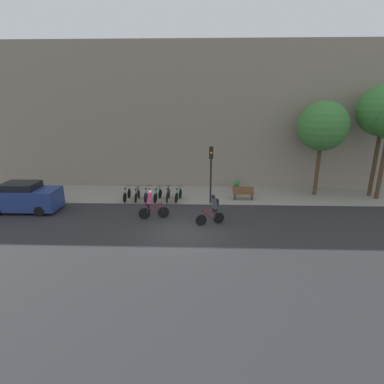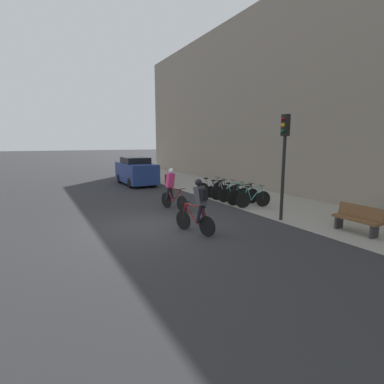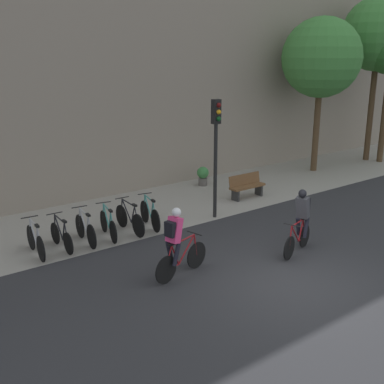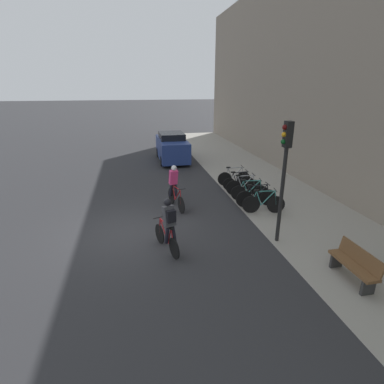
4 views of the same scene
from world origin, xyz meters
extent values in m
plane|color=#2B2B2D|center=(0.00, 0.00, 0.00)|extent=(200.00, 200.00, 0.00)
cube|color=gray|center=(0.00, 6.75, 0.00)|extent=(44.00, 4.50, 0.01)
cube|color=gray|center=(0.00, 9.30, 5.48)|extent=(44.00, 0.60, 10.95)
cylinder|color=black|center=(-1.31, 2.03, 0.34)|extent=(0.68, 0.18, 0.69)
cylinder|color=black|center=(-2.40, 1.78, 0.34)|extent=(0.68, 0.18, 0.69)
cylinder|color=maroon|center=(-1.68, 1.94, 0.63)|extent=(0.60, 0.17, 0.63)
cylinder|color=maroon|center=(-2.08, 1.85, 0.61)|extent=(0.28, 0.10, 0.58)
cylinder|color=maroon|center=(-1.80, 1.92, 0.91)|extent=(0.82, 0.22, 0.07)
cylinder|color=maroon|center=(-2.18, 1.83, 0.34)|extent=(0.44, 0.13, 0.05)
cylinder|color=maroon|center=(-2.30, 1.81, 0.62)|extent=(0.23, 0.08, 0.56)
cylinder|color=maroon|center=(-1.35, 2.02, 0.63)|extent=(0.13, 0.06, 0.59)
cylinder|color=black|center=(-1.39, 2.01, 0.96)|extent=(0.13, 0.46, 0.03)
cube|color=black|center=(-2.20, 1.83, 0.93)|extent=(0.21, 0.12, 0.06)
cube|color=#DB3875|center=(-2.10, 1.85, 1.26)|extent=(0.38, 0.38, 0.63)
sphere|color=silver|center=(-2.02, 1.87, 1.67)|extent=(0.26, 0.26, 0.22)
cylinder|color=black|center=(-2.13, 1.73, 0.69)|extent=(0.29, 0.17, 0.56)
cylinder|color=black|center=(-2.18, 1.95, 0.69)|extent=(0.26, 0.16, 0.56)
cube|color=black|center=(-2.24, 1.82, 1.31)|extent=(0.19, 0.28, 0.36)
cylinder|color=black|center=(0.94, 0.96, 0.32)|extent=(0.62, 0.23, 0.64)
cylinder|color=black|center=(1.93, 1.28, 0.32)|extent=(0.62, 0.23, 0.64)
cylinder|color=maroon|center=(1.28, 1.07, 0.60)|extent=(0.56, 0.22, 0.62)
cylinder|color=maroon|center=(1.65, 1.19, 0.59)|extent=(0.27, 0.12, 0.58)
cylinder|color=maroon|center=(1.39, 1.10, 0.89)|extent=(0.75, 0.28, 0.07)
cylinder|color=maroon|center=(1.74, 1.22, 0.31)|extent=(0.41, 0.16, 0.05)
cylinder|color=maroon|center=(1.84, 1.25, 0.60)|extent=(0.22, 0.10, 0.56)
cylinder|color=maroon|center=(0.98, 0.97, 0.61)|extent=(0.12, 0.07, 0.59)
cylinder|color=black|center=(1.02, 0.98, 0.94)|extent=(0.17, 0.45, 0.03)
cube|color=black|center=(1.76, 1.22, 0.91)|extent=(0.21, 0.14, 0.06)
cube|color=#3D3D42|center=(1.66, 1.19, 1.24)|extent=(0.40, 0.40, 0.63)
sphere|color=black|center=(1.58, 1.17, 1.65)|extent=(0.28, 0.28, 0.22)
cylinder|color=black|center=(1.67, 1.31, 0.67)|extent=(0.30, 0.19, 0.56)
cylinder|color=black|center=(1.74, 1.10, 0.67)|extent=(0.26, 0.18, 0.56)
cube|color=black|center=(1.79, 1.24, 1.29)|extent=(0.21, 0.29, 0.36)
cylinder|color=black|center=(-4.23, 5.72, 0.35)|extent=(0.09, 0.70, 0.70)
cylinder|color=black|center=(-4.30, 4.75, 0.35)|extent=(0.09, 0.70, 0.70)
cylinder|color=#99999E|center=(-4.26, 5.39, 0.63)|extent=(0.08, 0.54, 0.62)
cylinder|color=#99999E|center=(-4.28, 5.03, 0.62)|extent=(0.06, 0.25, 0.58)
cylinder|color=#99999E|center=(-4.27, 5.28, 0.91)|extent=(0.09, 0.72, 0.07)
cylinder|color=#99999E|center=(-4.29, 4.94, 0.34)|extent=(0.06, 0.39, 0.05)
cylinder|color=#99999E|center=(-4.30, 4.84, 0.62)|extent=(0.05, 0.21, 0.56)
cylinder|color=#99999E|center=(-4.24, 5.68, 0.64)|extent=(0.04, 0.12, 0.58)
cylinder|color=black|center=(-4.24, 5.64, 0.97)|extent=(0.46, 0.06, 0.03)
cube|color=black|center=(-4.29, 4.92, 0.94)|extent=(0.09, 0.21, 0.06)
cylinder|color=black|center=(-3.54, 5.71, 0.31)|extent=(0.04, 0.62, 0.62)
cylinder|color=black|center=(-3.55, 4.76, 0.31)|extent=(0.04, 0.62, 0.62)
cylinder|color=black|center=(-3.55, 5.39, 0.59)|extent=(0.05, 0.53, 0.62)
cylinder|color=black|center=(-3.55, 5.03, 0.58)|extent=(0.04, 0.25, 0.58)
cylinder|color=black|center=(-3.55, 5.28, 0.88)|extent=(0.05, 0.71, 0.07)
cylinder|color=black|center=(-3.55, 4.95, 0.30)|extent=(0.04, 0.38, 0.05)
cylinder|color=black|center=(-3.55, 4.84, 0.59)|extent=(0.03, 0.20, 0.56)
cylinder|color=black|center=(-3.54, 5.67, 0.60)|extent=(0.04, 0.11, 0.58)
cylinder|color=black|center=(-3.54, 5.63, 0.93)|extent=(0.46, 0.03, 0.03)
cube|color=black|center=(-3.55, 4.93, 0.90)|extent=(0.08, 0.20, 0.06)
cylinder|color=black|center=(-2.78, 5.72, 0.35)|extent=(0.11, 0.70, 0.70)
cylinder|color=black|center=(-2.88, 4.74, 0.35)|extent=(0.11, 0.70, 0.70)
cylinder|color=#99999E|center=(-2.81, 5.39, 0.63)|extent=(0.09, 0.54, 0.62)
cylinder|color=#99999E|center=(-2.85, 5.03, 0.62)|extent=(0.07, 0.26, 0.58)
cylinder|color=#99999E|center=(-2.82, 5.28, 0.92)|extent=(0.11, 0.73, 0.07)
cylinder|color=#99999E|center=(-2.86, 4.94, 0.34)|extent=(0.07, 0.40, 0.05)
cylinder|color=#99999E|center=(-2.87, 4.83, 0.63)|extent=(0.05, 0.21, 0.56)
cylinder|color=#99999E|center=(-2.78, 5.68, 0.64)|extent=(0.05, 0.12, 0.58)
cylinder|color=black|center=(-2.79, 5.64, 0.97)|extent=(0.46, 0.07, 0.03)
cube|color=black|center=(-2.86, 4.92, 0.94)|extent=(0.10, 0.21, 0.06)
cylinder|color=black|center=(-2.01, 5.73, 0.33)|extent=(0.17, 0.66, 0.67)
cylinder|color=black|center=(-2.21, 4.74, 0.33)|extent=(0.17, 0.66, 0.67)
cylinder|color=teal|center=(-2.08, 5.39, 0.62)|extent=(0.15, 0.55, 0.62)
cylinder|color=teal|center=(-2.15, 5.03, 0.60)|extent=(0.09, 0.26, 0.58)
cylinder|color=teal|center=(-2.10, 5.28, 0.90)|extent=(0.19, 0.74, 0.07)
cylinder|color=teal|center=(-2.17, 4.94, 0.33)|extent=(0.11, 0.40, 0.05)
cylinder|color=teal|center=(-2.19, 4.83, 0.61)|extent=(0.07, 0.21, 0.56)
cylinder|color=teal|center=(-2.02, 5.69, 0.62)|extent=(0.06, 0.12, 0.58)
cylinder|color=black|center=(-2.02, 5.65, 0.95)|extent=(0.46, 0.12, 0.03)
cube|color=black|center=(-2.17, 4.92, 0.92)|extent=(0.12, 0.21, 0.06)
cylinder|color=black|center=(-1.37, 5.76, 0.36)|extent=(0.05, 0.71, 0.71)
cylinder|color=black|center=(-1.40, 4.70, 0.36)|extent=(0.05, 0.71, 0.71)
cylinder|color=black|center=(-1.38, 5.40, 0.64)|extent=(0.06, 0.58, 0.62)
cylinder|color=black|center=(-1.39, 5.01, 0.62)|extent=(0.05, 0.27, 0.58)
cylinder|color=black|center=(-1.38, 5.29, 0.92)|extent=(0.06, 0.79, 0.07)
cylinder|color=black|center=(-1.39, 4.91, 0.35)|extent=(0.04, 0.43, 0.05)
cylinder|color=black|center=(-1.40, 4.80, 0.63)|extent=(0.04, 0.22, 0.56)
cylinder|color=black|center=(-1.37, 5.72, 0.65)|extent=(0.04, 0.12, 0.59)
cylinder|color=black|center=(-1.37, 5.68, 0.98)|extent=(0.46, 0.04, 0.03)
cube|color=black|center=(-1.40, 4.89, 0.95)|extent=(0.09, 0.20, 0.06)
cylinder|color=black|center=(-0.57, 5.72, 0.36)|extent=(0.18, 0.70, 0.71)
cylinder|color=black|center=(-0.77, 4.75, 0.36)|extent=(0.18, 0.70, 0.71)
cylinder|color=teal|center=(-0.63, 5.39, 0.64)|extent=(0.15, 0.54, 0.62)
cylinder|color=teal|center=(-0.71, 5.03, 0.62)|extent=(0.09, 0.26, 0.58)
cylinder|color=teal|center=(-0.66, 5.28, 0.92)|extent=(0.19, 0.72, 0.07)
cylinder|color=teal|center=(-0.73, 4.94, 0.35)|extent=(0.11, 0.39, 0.05)
cylinder|color=teal|center=(-0.75, 4.84, 0.63)|extent=(0.07, 0.21, 0.56)
cylinder|color=teal|center=(-0.57, 5.68, 0.65)|extent=(0.06, 0.12, 0.58)
cylinder|color=black|center=(-0.58, 5.64, 0.98)|extent=(0.46, 0.12, 0.03)
cube|color=black|center=(-0.73, 4.92, 0.95)|extent=(0.12, 0.21, 0.06)
cylinder|color=black|center=(1.54, 4.74, 1.93)|extent=(0.12, 0.12, 3.85)
cube|color=black|center=(1.54, 4.74, 3.47)|extent=(0.26, 0.20, 0.76)
sphere|color=#590C0C|center=(1.54, 4.61, 3.68)|extent=(0.15, 0.15, 0.15)
sphere|color=orange|center=(1.54, 4.61, 3.47)|extent=(0.15, 0.15, 0.15)
sphere|color=#0C4719|center=(1.54, 4.61, 3.26)|extent=(0.15, 0.15, 0.15)
cube|color=brown|center=(3.88, 5.65, 0.45)|extent=(1.49, 0.40, 0.08)
cube|color=brown|center=(3.88, 5.83, 0.69)|extent=(1.49, 0.12, 0.40)
cube|color=#2D2D2D|center=(3.29, 5.65, 0.23)|extent=(0.08, 0.36, 0.45)
cube|color=#2D2D2D|center=(4.48, 5.65, 0.23)|extent=(0.08, 0.36, 0.45)
cube|color=navy|center=(-10.15, 2.89, 0.81)|extent=(4.30, 1.78, 1.27)
cube|color=black|center=(-10.26, 2.89, 1.65)|extent=(2.06, 1.57, 0.40)
cylinder|color=black|center=(-8.82, 2.07, 0.31)|extent=(0.62, 0.20, 0.62)
cylinder|color=black|center=(-8.82, 3.71, 0.31)|extent=(0.62, 0.20, 0.62)
cylinder|color=black|center=(-11.48, 2.07, 0.31)|extent=(0.62, 0.20, 0.62)
cylinder|color=black|center=(-11.48, 3.71, 0.31)|extent=(0.62, 0.20, 0.62)
camera|label=1|loc=(0.95, -14.51, 6.68)|focal=28.00mm
camera|label=2|loc=(9.57, -3.32, 2.89)|focal=28.00mm
camera|label=3|loc=(-8.13, -6.82, 5.28)|focal=45.00mm
camera|label=4|loc=(9.55, 0.28, 4.82)|focal=28.00mm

